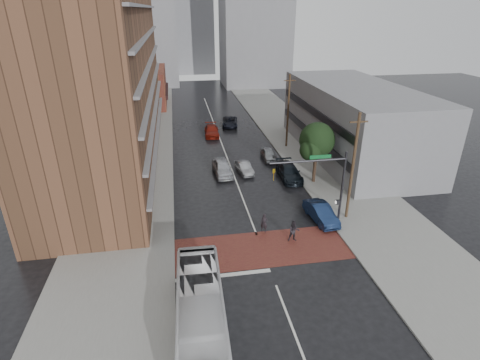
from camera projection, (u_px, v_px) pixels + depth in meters
ground at (263, 252)px, 29.91m from camera, size 160.00×160.00×0.00m
crosswalk at (262, 249)px, 30.35m from camera, size 14.00×5.00×0.02m
sidewalk_west at (139, 152)px, 50.53m from camera, size 9.00×90.00×0.15m
sidewalk_east at (302, 143)px, 54.04m from camera, size 9.00×90.00×0.15m
apartment_block at (103, 44)px, 43.45m from camera, size 10.00×44.00×28.00m
storefront_west at (145, 87)px, 75.02m from camera, size 8.00×16.00×7.00m
building_east at (354, 121)px, 48.48m from camera, size 11.00×26.00×9.00m
distant_tower_west at (137, 17)px, 91.02m from camera, size 18.00×16.00×32.00m
distant_tower_east at (255, 8)px, 89.08m from camera, size 16.00×14.00×36.00m
distant_tower_center at (192, 30)px, 110.05m from camera, size 12.00×10.00×24.00m
street_tree at (317, 142)px, 40.02m from camera, size 4.20×4.10×6.90m
signal_mast at (327, 181)px, 31.07m from camera, size 6.50×0.30×7.20m
utility_pole_near at (353, 167)px, 32.70m from camera, size 1.60×0.26×10.00m
utility_pole_far at (288, 111)px, 50.62m from camera, size 1.60×0.26×10.00m
transit_bus at (201, 321)px, 21.21m from camera, size 3.04×11.62×3.21m
pedestrian_a at (264, 223)px, 32.35m from camera, size 0.74×0.63×1.73m
pedestrian_b at (294, 231)px, 31.02m from camera, size 1.00×0.82×1.89m
car_travel_a at (222, 168)px, 43.64m from camera, size 2.23×5.12×1.72m
car_travel_b at (244, 168)px, 44.12m from camera, size 1.86×4.08×1.30m
car_travel_c at (212, 131)px, 57.19m from camera, size 2.35×5.28×1.51m
suv_travel at (230, 122)px, 61.83m from camera, size 3.16×5.54×1.46m
car_parked_near at (321, 213)px, 34.13m from camera, size 2.14×4.83×1.54m
car_parked_mid at (289, 172)px, 42.64m from camera, size 2.29×5.48×1.58m
car_parked_far at (269, 154)px, 48.08m from camera, size 1.70×4.13×1.40m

